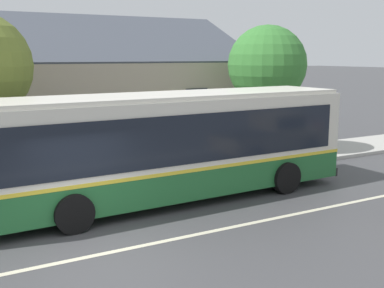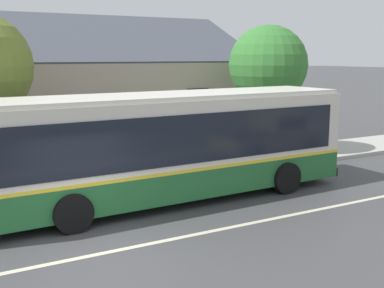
{
  "view_description": "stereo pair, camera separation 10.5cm",
  "coord_description": "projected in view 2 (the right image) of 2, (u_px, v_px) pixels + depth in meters",
  "views": [
    {
      "loc": [
        -3.16,
        -9.65,
        4.3
      ],
      "look_at": [
        4.39,
        3.81,
        1.46
      ],
      "focal_mm": 45.0,
      "sensor_mm": 36.0,
      "label": 1
    },
    {
      "loc": [
        -3.07,
        -9.71,
        4.3
      ],
      "look_at": [
        4.39,
        3.81,
        1.46
      ],
      "focal_mm": 45.0,
      "sensor_mm": 36.0,
      "label": 2
    }
  ],
  "objects": [
    {
      "name": "ground_plane",
      "position": [
        101.0,
        254.0,
        10.59
      ],
      "size": [
        300.0,
        300.0,
        0.0
      ],
      "primitive_type": "plane",
      "color": "#424244"
    },
    {
      "name": "sidewalk_far",
      "position": [
        43.0,
        187.0,
        15.75
      ],
      "size": [
        60.0,
        3.0,
        0.15
      ],
      "primitive_type": "cube",
      "color": "#ADAAA3",
      "rests_on": "ground"
    },
    {
      "name": "lane_divider_stripe",
      "position": [
        101.0,
        254.0,
        10.59
      ],
      "size": [
        60.0,
        0.16,
        0.01
      ],
      "primitive_type": "cube",
      "color": "beige",
      "rests_on": "ground"
    },
    {
      "name": "transit_bus",
      "position": [
        166.0,
        144.0,
        14.22
      ],
      "size": [
        11.85,
        2.99,
        3.21
      ],
      "color": "#236633",
      "rests_on": "ground"
    },
    {
      "name": "street_tree_primary",
      "position": [
        268.0,
        65.0,
        20.54
      ],
      "size": [
        3.37,
        3.37,
        5.6
      ],
      "color": "#4C3828",
      "rests_on": "ground"
    },
    {
      "name": "bus_stop_sign",
      "position": [
        279.0,
        125.0,
        18.85
      ],
      "size": [
        0.36,
        0.07,
        2.4
      ],
      "color": "gray",
      "rests_on": "sidewalk_far"
    }
  ]
}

